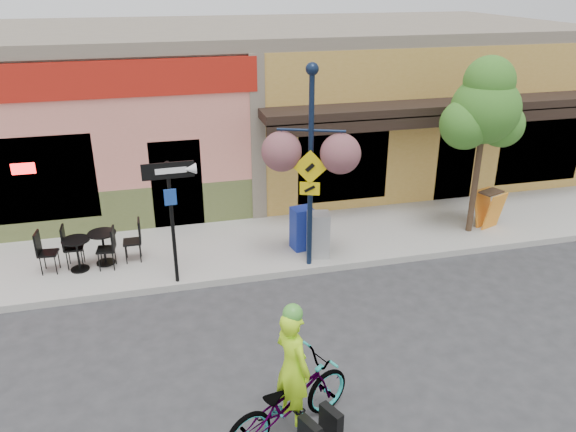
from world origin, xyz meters
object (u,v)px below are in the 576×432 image
object	(u,v)px
bicycle	(289,401)
lamp_post	(311,170)
building	(264,101)
one_way_sign	(172,224)
cyclist_rider	(292,382)
newspaper_box_grey	(318,235)
newspaper_box_blue	(302,228)
street_tree	(480,147)

from	to	relation	value
bicycle	lamp_post	distance (m)	4.98
building	bicycle	size ratio (longest dim) A/B	8.87
bicycle	one_way_sign	bearing A→B (deg)	-8.28
cyclist_rider	one_way_sign	size ratio (longest dim) A/B	0.67
lamp_post	newspaper_box_grey	xyz separation A→B (m)	(0.29, 0.31, -1.61)
one_way_sign	newspaper_box_grey	bearing A→B (deg)	4.84
bicycle	newspaper_box_grey	distance (m)	5.06
bicycle	newspaper_box_blue	xyz separation A→B (m)	(1.61, 5.15, 0.10)
cyclist_rider	lamp_post	bearing A→B (deg)	-42.99
building	newspaper_box_grey	world-z (taller)	building
lamp_post	newspaper_box_grey	size ratio (longest dim) A/B	4.20
one_way_sign	newspaper_box_grey	world-z (taller)	one_way_sign
newspaper_box_grey	street_tree	distance (m)	4.24
newspaper_box_blue	newspaper_box_grey	size ratio (longest dim) A/B	0.97
newspaper_box_blue	building	bearing A→B (deg)	76.10
building	one_way_sign	bearing A→B (deg)	-115.45
bicycle	street_tree	xyz separation A→B (m)	(5.78, 5.06, 1.69)
one_way_sign	street_tree	distance (m)	7.08
street_tree	cyclist_rider	bearing A→B (deg)	-138.52
lamp_post	newspaper_box_grey	bearing A→B (deg)	68.39
bicycle	cyclist_rider	bearing A→B (deg)	-113.95
lamp_post	newspaper_box_grey	distance (m)	1.66
newspaper_box_grey	street_tree	world-z (taller)	street_tree
building	street_tree	distance (m)	7.17
newspaper_box_blue	street_tree	bearing A→B (deg)	-10.99
one_way_sign	newspaper_box_grey	xyz separation A→B (m)	(3.07, 0.38, -0.76)
one_way_sign	cyclist_rider	bearing A→B (deg)	-75.85
one_way_sign	newspaper_box_blue	size ratio (longest dim) A/B	2.59
newspaper_box_blue	street_tree	distance (m)	4.46
lamp_post	one_way_sign	world-z (taller)	lamp_post
bicycle	newspaper_box_blue	size ratio (longest dim) A/B	2.11
bicycle	cyclist_rider	distance (m)	0.31
newspaper_box_blue	lamp_post	bearing A→B (deg)	-103.06
lamp_post	one_way_sign	xyz separation A→B (m)	(-2.79, -0.07, -0.84)
one_way_sign	newspaper_box_grey	distance (m)	3.19
building	street_tree	xyz separation A→B (m)	(3.73, -6.12, -0.02)
bicycle	street_tree	distance (m)	7.87
bicycle	street_tree	size ratio (longest dim) A/B	0.49
cyclist_rider	newspaper_box_blue	bearing A→B (deg)	-40.82
bicycle	newspaper_box_grey	xyz separation A→B (m)	(1.86, 4.71, 0.11)
bicycle	one_way_sign	size ratio (longest dim) A/B	0.81
building	one_way_sign	distance (m)	7.63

